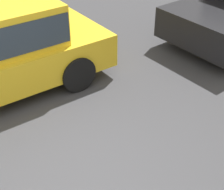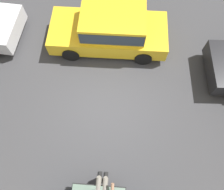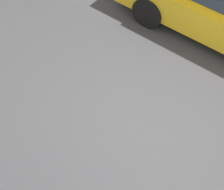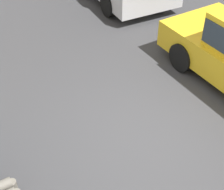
% 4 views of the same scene
% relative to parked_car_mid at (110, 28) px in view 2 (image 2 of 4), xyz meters
% --- Properties ---
extents(ground_plane, '(60.00, 60.00, 0.00)m').
position_rel_parked_car_mid_xyz_m(ground_plane, '(-0.05, 2.55, -0.79)').
color(ground_plane, '#38383A').
extents(parked_car_mid, '(4.18, 1.90, 1.47)m').
position_rel_parked_car_mid_xyz_m(parked_car_mid, '(0.00, 0.00, 0.00)').
color(parked_car_mid, gold).
rests_on(parked_car_mid, ground_plane).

